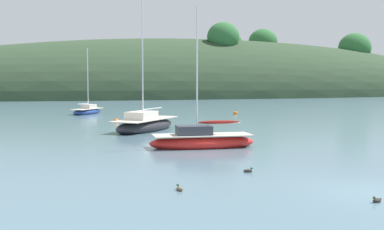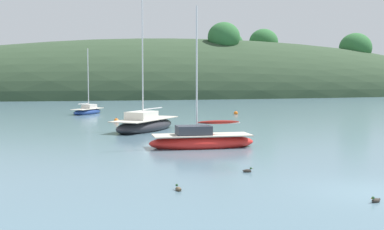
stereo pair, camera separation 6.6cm
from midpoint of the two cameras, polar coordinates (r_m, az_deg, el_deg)
name	(u,v)px [view 1 (the left image)]	position (r m, az deg, el deg)	size (l,w,h in m)	color
ground_plane	(376,193)	(17.29, 20.54, -8.52)	(400.00, 400.00, 0.00)	slate
far_shoreline_hill	(203,96)	(110.75, 1.23, 2.24)	(150.00, 36.00, 28.79)	#2D422B
sailboat_white_near	(87,111)	(54.50, -12.15, 0.46)	(4.23, 4.88, 7.30)	navy
sailboat_red_portside	(201,141)	(26.90, 1.04, -3.01)	(6.04, 2.61, 7.91)	red
sailboat_grey_yawl	(145,125)	(35.99, -5.55, -1.13)	(6.52, 7.01, 10.50)	#232328
mooring_buoy_channel	(116,121)	(43.39, -8.89, -0.68)	(0.44, 0.44, 0.54)	orange
mooring_buoy_outer	(236,113)	(52.97, 5.06, 0.21)	(0.44, 0.44, 0.54)	orange
duck_straggler	(248,171)	(19.89, 6.47, -6.49)	(0.42, 0.25, 0.24)	#2D2823
duck_lead	(377,200)	(16.04, 20.65, -9.31)	(0.42, 0.28, 0.24)	#2D2823
duck_lone_right	(179,189)	(16.57, -1.60, -8.62)	(0.22, 0.43, 0.24)	brown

